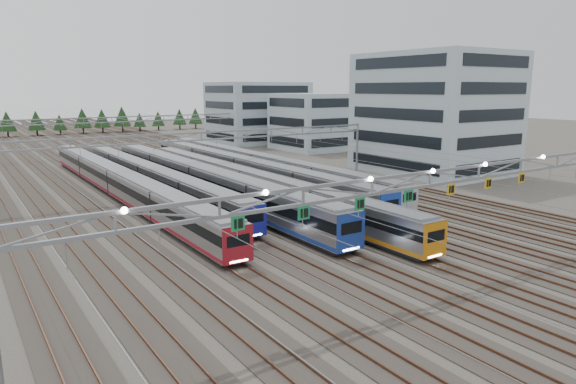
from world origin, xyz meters
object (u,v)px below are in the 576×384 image
train_b (148,176)px  depot_bldg_south (434,113)px  train_c (200,179)px  train_d (249,183)px  gantry_far (112,124)px  gantry_mid (202,143)px  depot_bldg_mid (312,122)px  train_a (118,182)px  depot_bldg_north (258,112)px  train_f (259,165)px  train_e (243,169)px  gantry_near (431,182)px

train_b → depot_bldg_south: 46.73m
train_c → depot_bldg_south: size_ratio=2.74×
train_d → gantry_far: bearing=92.4°
gantry_mid → depot_bldg_mid: 50.08m
train_a → depot_bldg_mid: size_ratio=4.09×
gantry_far → depot_bldg_north: depot_bldg_north is taller
train_b → train_f: train_f is taller
gantry_mid → train_b: bearing=156.1°
train_b → gantry_mid: (6.75, -2.99, 4.42)m
train_f → gantry_mid: (-11.25, -3.94, 4.38)m
train_e → depot_bldg_north: depot_bldg_north is taller
train_b → train_a: bearing=-157.3°
train_a → depot_bldg_mid: depot_bldg_mid is taller
gantry_far → train_e: bearing=-81.3°
gantry_mid → gantry_near: bearing=-90.1°
train_d → gantry_mid: (-2.25, 9.03, 4.41)m
train_c → train_d: train_c is taller
train_d → train_f: 15.79m
train_b → depot_bldg_south: depot_bldg_south is taller
gantry_mid → gantry_far: 45.00m
depot_bldg_south → depot_bldg_mid: (2.11, 36.85, -3.38)m
train_f → depot_bldg_south: size_ratio=2.88×
train_f → depot_bldg_north: size_ratio=2.88×
train_d → depot_bldg_north: 70.27m
depot_bldg_south → train_b: bearing=167.3°
gantry_mid → depot_bldg_mid: (40.32, 29.70, -0.11)m
gantry_near → depot_bldg_north: (38.53, 91.03, 0.51)m
train_b → train_e: bearing=-8.9°
train_e → depot_bldg_north: 59.50m
train_f → depot_bldg_mid: (29.07, 25.75, 4.27)m
train_b → gantry_near: 43.93m
train_d → depot_bldg_north: depot_bldg_north is taller
train_e → depot_bldg_south: 33.34m
gantry_near → gantry_far: (0.05, 85.12, -0.70)m
train_e → gantry_mid: bearing=-172.5°
depot_bldg_south → gantry_near: bearing=-139.3°
depot_bldg_south → depot_bldg_north: depot_bldg_south is taller
train_b → train_f: size_ratio=0.92×
train_c → gantry_far: (2.25, 49.11, 4.22)m
train_d → train_f: bearing=55.3°
train_e → train_b: bearing=171.1°
train_b → depot_bldg_north: 66.14m
train_b → train_d: size_ratio=0.97×
depot_bldg_mid → depot_bldg_north: (-1.84, 21.22, 1.32)m
gantry_near → gantry_mid: size_ratio=1.00×
depot_bldg_north → train_d: bearing=-121.2°
gantry_far → depot_bldg_south: 64.74m
train_e → depot_bldg_south: (31.46, -8.04, 7.56)m
train_e → gantry_mid: size_ratio=1.08×
gantry_near → depot_bldg_south: depot_bldg_south is taller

